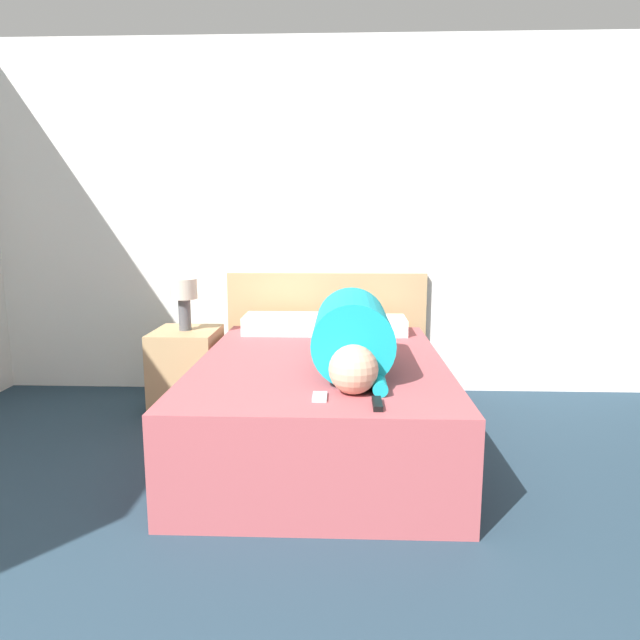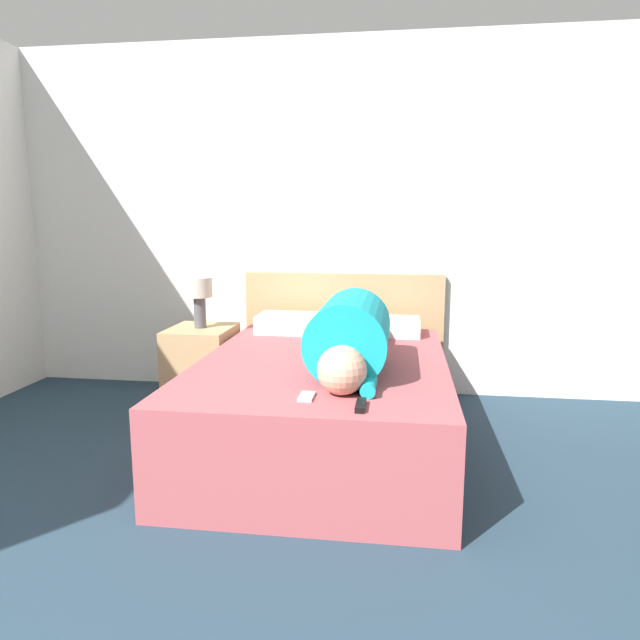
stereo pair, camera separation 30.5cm
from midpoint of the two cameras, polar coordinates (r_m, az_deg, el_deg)
wall_back at (r=4.34m, az=1.87°, el=9.92°), size 5.81×0.06×2.60m
bed at (r=3.32m, az=3.02°, el=-8.32°), size 1.38×1.97×0.52m
headboard at (r=4.33m, az=4.33°, el=-1.34°), size 1.50×0.04×0.91m
nightstand at (r=4.07m, az=-9.63°, el=-4.69°), size 0.43×0.50×0.57m
table_lamp at (r=3.97m, az=-9.85°, el=2.61°), size 0.18×0.18×0.35m
person_lying at (r=3.14m, az=6.13°, el=-1.25°), size 0.40×1.66×0.40m
pillow_near_headboard at (r=4.01m, az=-0.31°, el=-0.34°), size 0.52×0.33×0.12m
pillow_second at (r=3.97m, az=8.54°, el=-0.65°), size 0.50×0.33×0.11m
tv_remote at (r=2.43m, az=7.72°, el=-8.51°), size 0.04×0.15×0.02m
cell_phone at (r=2.55m, az=2.11°, el=-7.71°), size 0.06×0.13×0.01m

